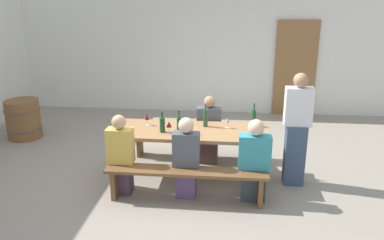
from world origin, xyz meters
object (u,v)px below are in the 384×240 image
(seated_guest_near_0, at_px, (121,156))
(seated_guest_near_2, at_px, (254,162))
(wine_bottle_1, at_px, (254,118))
(wine_glass_0, at_px, (227,121))
(wine_bottle_2, at_px, (179,125))
(wine_bottle_3, at_px, (162,125))
(bench_near, at_px, (186,176))
(wine_glass_3, at_px, (253,117))
(wooden_door, at_px, (295,69))
(wine_glass_2, at_px, (169,125))
(standing_host, at_px, (296,132))
(seated_guest_far_0, at_px, (209,132))
(wine_bottle_0, at_px, (205,118))
(tasting_table, at_px, (192,134))
(wine_barrel, at_px, (23,119))
(seated_guest_near_1, at_px, (186,159))
(wine_glass_1, at_px, (147,117))
(bench_far, at_px, (197,137))

(seated_guest_near_0, xyz_separation_m, seated_guest_near_2, (1.79, 0.00, -0.00))
(wine_bottle_1, distance_m, wine_glass_0, 0.41)
(wine_bottle_2, relative_size, wine_bottle_3, 1.14)
(bench_near, relative_size, wine_glass_3, 12.65)
(wooden_door, xyz_separation_m, wine_glass_2, (-2.25, -3.57, -0.18))
(wine_bottle_2, bearing_deg, standing_host, 4.03)
(wine_glass_2, bearing_deg, seated_guest_far_0, 54.28)
(wine_bottle_0, bearing_deg, tasting_table, -136.06)
(wine_bottle_3, height_order, wine_barrel, wine_bottle_3)
(standing_host, bearing_deg, wine_glass_3, -34.08)
(seated_guest_far_0, bearing_deg, standing_host, 63.73)
(wine_glass_2, height_order, wine_glass_3, wine_glass_3)
(seated_guest_near_0, bearing_deg, seated_guest_near_1, -90.00)
(wine_glass_1, relative_size, standing_host, 0.12)
(wine_bottle_2, height_order, standing_host, standing_host)
(wine_glass_1, bearing_deg, wine_glass_2, -37.47)
(wooden_door, height_order, bench_near, wooden_door)
(wine_bottle_1, bearing_deg, bench_near, -132.18)
(wine_glass_2, bearing_deg, wine_bottle_0, 33.78)
(wine_bottle_2, relative_size, seated_guest_far_0, 0.30)
(wine_glass_2, relative_size, seated_guest_near_2, 0.15)
(wine_glass_3, bearing_deg, wine_bottle_3, -159.48)
(wine_bottle_1, bearing_deg, tasting_table, -163.77)
(wine_glass_2, height_order, seated_guest_near_2, seated_guest_near_2)
(wine_bottle_3, bearing_deg, wine_glass_2, -10.14)
(wooden_door, distance_m, wine_glass_3, 3.24)
(standing_host, bearing_deg, wine_bottle_2, 4.03)
(wine_bottle_2, bearing_deg, wine_glass_2, 176.55)
(bench_near, bearing_deg, wine_bottle_0, 78.58)
(bench_far, distance_m, wine_bottle_0, 0.78)
(wine_glass_0, relative_size, wine_glass_3, 0.96)
(standing_host, bearing_deg, seated_guest_near_2, 41.52)
(seated_guest_far_0, bearing_deg, seated_guest_near_0, -44.26)
(tasting_table, relative_size, bench_near, 1.05)
(wine_bottle_0, distance_m, seated_guest_near_2, 1.09)
(wine_bottle_1, xyz_separation_m, standing_host, (0.58, -0.31, -0.09))
(wine_glass_2, bearing_deg, seated_guest_near_1, -55.16)
(seated_guest_near_2, distance_m, wine_barrel, 4.66)
(standing_host, bearing_deg, wine_bottle_1, -27.75)
(bench_near, height_order, wine_barrel, wine_barrel)
(wine_barrel, bearing_deg, bench_near, -31.64)
(wine_bottle_0, height_order, wine_barrel, wine_bottle_0)
(wine_glass_3, xyz_separation_m, seated_guest_near_2, (-0.01, -0.93, -0.34))
(bench_far, bearing_deg, wooden_door, 54.18)
(tasting_table, distance_m, bench_near, 0.79)
(bench_far, xyz_separation_m, wine_bottle_2, (-0.17, -0.89, 0.51))
(wine_glass_1, relative_size, seated_guest_near_1, 0.17)
(wooden_door, xyz_separation_m, standing_host, (-0.46, -3.46, -0.26))
(seated_guest_far_0, xyz_separation_m, standing_host, (1.27, -0.62, 0.27))
(wine_glass_2, xyz_separation_m, wine_glass_3, (1.20, 0.51, -0.00))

